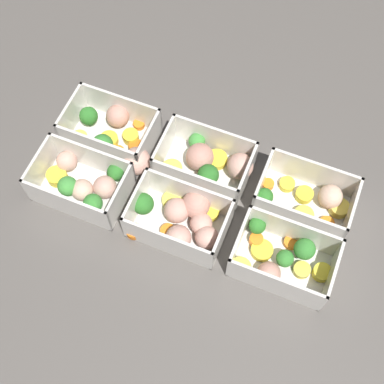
{
  "coord_description": "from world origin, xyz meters",
  "views": [
    {
      "loc": [
        0.16,
        -0.38,
        0.86
      ],
      "look_at": [
        0.0,
        0.0,
        0.03
      ],
      "focal_mm": 50.0,
      "sensor_mm": 36.0,
      "label": 1
    }
  ],
  "objects_px": {
    "container_near_center": "(182,219)",
    "container_far_left": "(115,136)",
    "container_near_left": "(83,183)",
    "container_far_center": "(209,163)",
    "container_far_right": "(307,200)",
    "container_near_right": "(281,258)"
  },
  "relations": [
    {
      "from": "container_far_left",
      "to": "container_far_center",
      "type": "relative_size",
      "value": 1.07
    },
    {
      "from": "container_near_center",
      "to": "container_near_right",
      "type": "distance_m",
      "value": 0.18
    },
    {
      "from": "container_near_left",
      "to": "container_near_center",
      "type": "height_order",
      "value": "same"
    },
    {
      "from": "container_near_right",
      "to": "container_far_left",
      "type": "distance_m",
      "value": 0.37
    },
    {
      "from": "container_near_left",
      "to": "container_near_center",
      "type": "distance_m",
      "value": 0.19
    },
    {
      "from": "container_far_center",
      "to": "container_near_right",
      "type": "bearing_deg",
      "value": -34.9
    },
    {
      "from": "container_near_left",
      "to": "container_near_center",
      "type": "xyz_separation_m",
      "value": [
        0.19,
        0.0,
        -0.0
      ]
    },
    {
      "from": "container_near_center",
      "to": "container_far_left",
      "type": "bearing_deg",
      "value": 149.19
    },
    {
      "from": "container_near_left",
      "to": "container_far_right",
      "type": "height_order",
      "value": "same"
    },
    {
      "from": "container_far_right",
      "to": "container_near_center",
      "type": "bearing_deg",
      "value": -148.26
    },
    {
      "from": "container_far_left",
      "to": "container_far_right",
      "type": "bearing_deg",
      "value": 1.47
    },
    {
      "from": "container_near_center",
      "to": "container_far_center",
      "type": "xyz_separation_m",
      "value": [
        0.0,
        0.12,
        0.0
      ]
    },
    {
      "from": "container_far_left",
      "to": "container_near_right",
      "type": "bearing_deg",
      "value": -17.18
    },
    {
      "from": "container_far_left",
      "to": "container_near_center",
      "type": "bearing_deg",
      "value": -30.81
    },
    {
      "from": "container_near_center",
      "to": "container_near_left",
      "type": "bearing_deg",
      "value": -179.08
    },
    {
      "from": "container_near_center",
      "to": "container_near_right",
      "type": "relative_size",
      "value": 0.98
    },
    {
      "from": "container_far_left",
      "to": "container_far_center",
      "type": "distance_m",
      "value": 0.18
    },
    {
      "from": "container_near_left",
      "to": "container_far_right",
      "type": "relative_size",
      "value": 0.96
    },
    {
      "from": "container_near_center",
      "to": "container_far_left",
      "type": "height_order",
      "value": "same"
    },
    {
      "from": "container_near_center",
      "to": "container_far_right",
      "type": "relative_size",
      "value": 1.01
    },
    {
      "from": "container_near_left",
      "to": "container_near_center",
      "type": "relative_size",
      "value": 0.95
    },
    {
      "from": "container_near_center",
      "to": "container_far_right",
      "type": "xyz_separation_m",
      "value": [
        0.19,
        0.12,
        -0.0
      ]
    }
  ]
}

